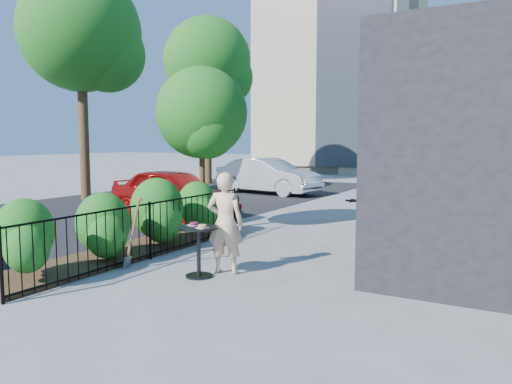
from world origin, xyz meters
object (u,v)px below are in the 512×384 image
Objects in this scene: shovel at (132,237)px; car_red at (174,193)px; street_tree_far at (208,66)px; woman at (225,223)px; car_silver at (268,176)px; street_tree_near at (81,39)px; patio_tree at (203,118)px; cafe_table at (199,242)px.

car_red reaches higher than shovel.
woman is (10.21, -14.08, -5.06)m from street_tree_far.
car_silver reaches higher than shovel.
street_tree_far is (0.00, 8.00, 0.00)m from street_tree_near.
cafe_table is at bearing -55.60° from patio_tree.
patio_tree is at bearing 124.40° from cafe_table.
street_tree_near is 8.00m from street_tree_far.
cafe_table is at bearing -130.15° from car_red.
car_red is (-4.42, 4.82, 0.13)m from cafe_table.
car_red reaches higher than cafe_table.
shovel is at bearing -74.32° from patio_tree.
woman reaches higher than car_red.
car_silver is at bearing 107.43° from shovel.
woman is (0.25, 0.42, 0.28)m from cafe_table.
cafe_table is (2.26, -3.30, -2.18)m from patio_tree.
patio_tree reaches higher than cafe_table.
car_red is 6.99m from car_silver.
street_tree_near is at bearing 146.86° from cafe_table.
cafe_table is (9.96, -6.50, -5.33)m from street_tree_near.
cafe_table is 0.56m from woman.
patio_tree is at bearing -55.49° from street_tree_far.
shovel is at bearing -140.63° from car_red.
shovel is 5.92m from car_red.
car_silver is (4.92, -2.71, -5.17)m from street_tree_far.
patio_tree is at bearing -22.57° from street_tree_near.
shovel is at bearing -37.66° from street_tree_near.
street_tree_near is 6.34× the size of shovel.
patio_tree reaches higher than woman.
car_red is at bearing 132.47° from cafe_table.
street_tree_far reaches higher than patio_tree.
street_tree_near is 4.81× the size of woman.
shovel is 0.29× the size of car_silver.
patio_tree is at bearing -64.57° from woman.
car_silver is at bearing 12.51° from car_red.
car_red is (-2.16, 1.52, -2.05)m from patio_tree.
car_silver reaches higher than cafe_table.
street_tree_near is at bearing 142.34° from shovel.
street_tree_far reaches higher than cafe_table.
car_red is at bearing -16.84° from street_tree_near.
street_tree_near reaches higher than car_red.
patio_tree is at bearing -117.85° from car_red.
car_silver is (-5.29, 11.37, -0.12)m from woman.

